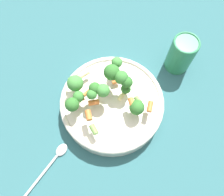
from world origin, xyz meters
The scene contains 5 objects.
ground_plane centered at (0.00, 0.00, 0.00)m, with size 3.00×3.00×0.00m, color #2D6066.
bowl centered at (0.00, 0.00, 0.03)m, with size 0.28×0.28×0.05m.
pasta_salad centered at (-0.02, 0.00, 0.10)m, with size 0.23×0.20×0.08m.
cup centered at (0.09, 0.23, 0.06)m, with size 0.07×0.07×0.12m.
spoon centered at (-0.05, -0.21, 0.01)m, with size 0.03×0.16×0.01m.
Camera 1 is at (0.12, -0.19, 0.60)m, focal length 35.00 mm.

